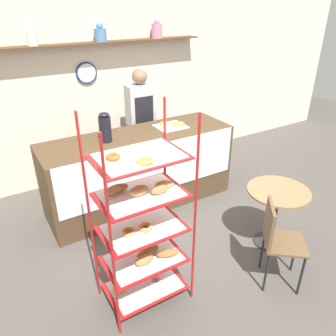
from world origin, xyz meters
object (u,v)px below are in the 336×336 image
Objects in this scene: pastry_rack at (142,225)px; cafe_table at (276,204)px; cafe_chair at (277,236)px; coffee_carafe at (105,127)px; person_worker at (141,121)px; donut_tray_counter at (172,125)px.

pastry_rack reaches higher than cafe_table.
cafe_chair is 2.28m from coffee_carafe.
person_worker is at bearing 41.21° from cafe_chair.
cafe_table is 1.97× the size of coffee_carafe.
cafe_table is at bearing -76.37° from person_worker.
donut_tray_counter is (-0.36, 1.61, 0.49)m from cafe_table.
cafe_chair is (-0.44, -0.40, 0.02)m from cafe_table.
coffee_carafe is (-0.90, 1.99, 0.64)m from cafe_chair.
cafe_table is at bearing -50.01° from coffee_carafe.
person_worker is at bearing 38.29° from coffee_carafe.
person_worker is 4.30× the size of donut_tray_counter.
donut_tray_counter is (1.26, 1.55, 0.19)m from pastry_rack.
pastry_rack is 2.41m from person_worker.
person_worker is at bearing 63.24° from pastry_rack.
pastry_rack is 2.06× the size of cafe_chair.
pastry_rack reaches higher than person_worker.
pastry_rack is 1.59m from coffee_carafe.
donut_tray_counter is (0.17, -0.60, 0.09)m from person_worker.
cafe_table is at bearing -77.27° from donut_tray_counter.
donut_tray_counter is (0.07, 2.02, 0.48)m from cafe_chair.
cafe_chair is 2.45× the size of coffee_carafe.
pastry_rack is 5.04× the size of coffee_carafe.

